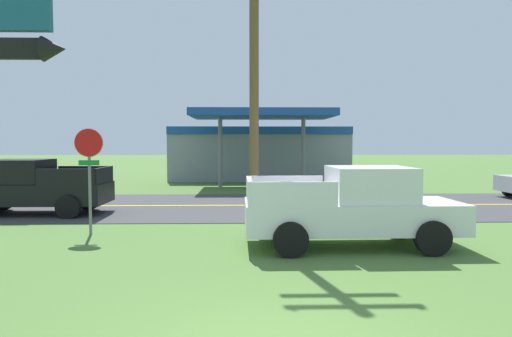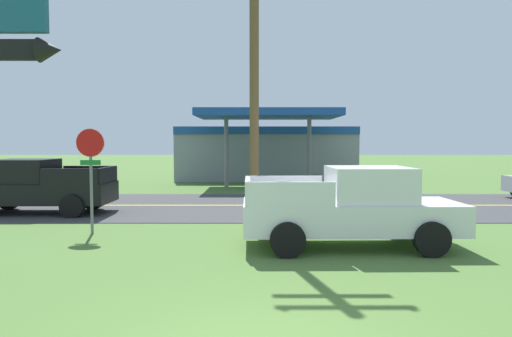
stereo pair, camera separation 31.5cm
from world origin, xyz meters
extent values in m
cube|color=#3D3D3F|center=(0.00, 13.00, 0.01)|extent=(140.00, 8.00, 0.02)
cube|color=gold|center=(0.00, 13.00, 0.02)|extent=(126.00, 0.20, 0.01)
cone|color=black|center=(-3.64, 2.96, 4.18)|extent=(0.40, 0.44, 0.44)
cylinder|color=slate|center=(-4.62, 7.43, 1.10)|extent=(0.08, 0.08, 2.20)
cylinder|color=red|center=(-4.62, 7.40, 2.55)|extent=(0.76, 0.03, 0.76)
cylinder|color=white|center=(-4.62, 7.42, 2.55)|extent=(0.80, 0.01, 0.80)
cube|color=#19722D|center=(-4.62, 7.40, 2.00)|extent=(0.56, 0.03, 0.14)
cylinder|color=brown|center=(-0.06, 7.54, 4.70)|extent=(0.26, 0.26, 9.40)
cube|color=gray|center=(0.67, 26.93, 1.80)|extent=(12.00, 6.00, 3.60)
cube|color=#19478C|center=(0.67, 23.88, 3.35)|extent=(12.00, 0.12, 0.50)
cube|color=#19478C|center=(0.67, 20.93, 4.20)|extent=(8.00, 5.00, 0.40)
cylinder|color=slate|center=(-1.73, 20.93, 2.10)|extent=(0.24, 0.24, 4.20)
cylinder|color=slate|center=(3.07, 20.93, 2.10)|extent=(0.24, 0.24, 4.20)
cube|color=silver|center=(2.28, 5.82, 0.76)|extent=(5.23, 2.04, 0.72)
cube|color=silver|center=(2.73, 5.82, 1.54)|extent=(1.93, 1.83, 0.84)
cube|color=#28333D|center=(3.62, 5.84, 1.54)|extent=(0.13, 1.66, 0.71)
cube|color=silver|center=(0.74, 6.71, 1.40)|extent=(1.95, 0.15, 0.56)
cube|color=silver|center=(0.77, 4.87, 1.40)|extent=(1.95, 0.15, 0.56)
cube|color=silver|center=(-0.22, 5.78, 1.40)|extent=(0.15, 1.88, 0.56)
cylinder|color=black|center=(3.88, 6.82, 0.40)|extent=(0.80, 0.29, 0.80)
cylinder|color=black|center=(3.91, 4.86, 0.40)|extent=(0.80, 0.29, 0.80)
cylinder|color=black|center=(0.66, 6.77, 0.40)|extent=(0.80, 0.29, 0.80)
cylinder|color=black|center=(0.69, 4.81, 0.40)|extent=(0.80, 0.29, 0.80)
cube|color=black|center=(-7.85, 11.00, 0.76)|extent=(5.20, 1.96, 0.72)
cube|color=black|center=(-8.30, 11.00, 1.54)|extent=(1.90, 1.80, 0.84)
cube|color=black|center=(-6.32, 10.08, 1.40)|extent=(1.95, 0.12, 0.56)
cube|color=black|center=(-6.32, 11.92, 1.40)|extent=(1.95, 0.12, 0.56)
cube|color=black|center=(-5.35, 11.00, 1.40)|extent=(0.12, 1.88, 0.56)
cylinder|color=black|center=(-9.46, 11.98, 0.40)|extent=(0.80, 0.28, 0.80)
cylinder|color=black|center=(-6.24, 10.02, 0.40)|extent=(0.80, 0.28, 0.80)
cylinder|color=black|center=(-6.24, 11.98, 0.40)|extent=(0.80, 0.28, 0.80)
cylinder|color=black|center=(12.25, 15.88, 0.32)|extent=(0.64, 0.24, 0.64)
camera|label=1|loc=(-0.33, -5.05, 2.55)|focal=31.53mm
camera|label=2|loc=(-0.01, -5.06, 2.55)|focal=31.53mm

